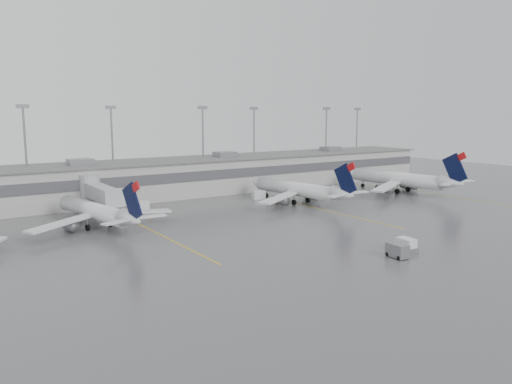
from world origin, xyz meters
TOP-DOWN VIEW (x-y plane):
  - ground at (0.00, 0.00)m, footprint 260.00×260.00m
  - terminal at (-0.01, 57.98)m, footprint 152.00×17.00m
  - light_masts at (0.00, 63.75)m, footprint 142.40×8.00m
  - jet_bridge_right at (-20.50, 45.72)m, footprint 4.00×17.20m
  - stand_markings at (-0.00, 24.00)m, footprint 105.25×40.00m
  - jet_mid_left at (-24.25, 33.07)m, footprint 24.83×28.07m
  - jet_mid_right at (18.04, 32.41)m, footprint 26.77×30.16m
  - jet_far_right at (47.46, 30.17)m, footprint 29.32×33.01m
  - baggage_tug at (6.63, -4.97)m, footprint 2.17×3.12m
  - baggage_cart at (3.43, -6.17)m, footprint 1.90×3.02m
  - gse_uld_b at (-12.16, 44.13)m, footprint 2.77×2.26m
  - gse_uld_c at (13.93, 41.50)m, footprint 2.99×2.38m
  - gse_loader at (-26.39, 39.58)m, footprint 3.08×3.93m
  - cone_b at (-14.02, 35.51)m, footprint 0.39×0.39m
  - cone_c at (14.40, 35.52)m, footprint 0.40×0.40m
  - cone_d at (45.44, 35.19)m, footprint 0.42×0.42m

SIDE VIEW (x-z plane):
  - ground at x=0.00m, z-range 0.00..0.00m
  - stand_markings at x=0.00m, z-range 0.00..0.01m
  - cone_b at x=-14.02m, z-range 0.00..0.62m
  - cone_c at x=14.40m, z-range 0.00..0.64m
  - cone_d at x=45.44m, z-range 0.00..0.67m
  - baggage_tug at x=6.63m, z-range -0.21..1.70m
  - gse_uld_b at x=-12.16m, z-range 0.00..1.70m
  - gse_uld_c at x=13.93m, z-range 0.00..1.85m
  - baggage_cart at x=3.43m, z-range 0.04..1.89m
  - gse_loader at x=-26.39m, z-range 0.00..2.16m
  - jet_mid_left at x=-24.25m, z-range -1.73..7.41m
  - jet_mid_right at x=18.04m, z-range -1.85..7.92m
  - jet_far_right at x=47.46m, z-range -2.02..8.66m
  - jet_bridge_right at x=-20.50m, z-range 0.37..7.37m
  - terminal at x=-0.01m, z-range -0.55..8.90m
  - light_masts at x=0.00m, z-range 1.73..22.33m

